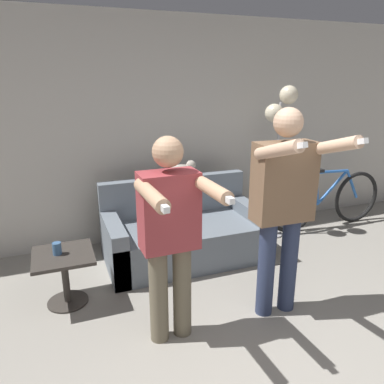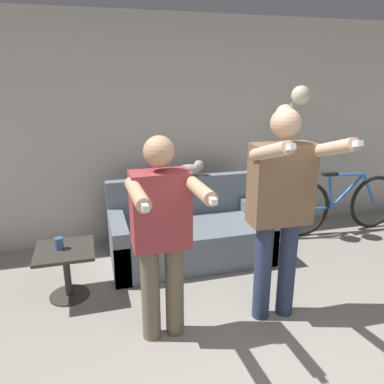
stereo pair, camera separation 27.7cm
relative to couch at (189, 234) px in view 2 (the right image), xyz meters
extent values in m
cube|color=beige|center=(-0.06, 0.71, 1.03)|extent=(10.00, 0.05, 2.60)
cube|color=slate|center=(0.00, -0.04, -0.06)|extent=(1.69, 0.87, 0.41)
cube|color=slate|center=(0.00, 0.32, 0.36)|extent=(1.69, 0.14, 0.43)
cube|color=slate|center=(-0.76, -0.04, 0.01)|extent=(0.16, 0.87, 0.55)
cube|color=slate|center=(0.76, -0.04, 0.01)|extent=(0.16, 0.87, 0.55)
cylinder|color=#6B604C|center=(-0.63, -1.22, 0.11)|extent=(0.14, 0.14, 0.75)
cylinder|color=#6B604C|center=(-0.44, -1.21, 0.11)|extent=(0.14, 0.14, 0.75)
cube|color=#9E383D|center=(-0.54, -1.21, 0.76)|extent=(0.41, 0.23, 0.56)
sphere|color=tan|center=(-0.54, -1.21, 1.18)|extent=(0.21, 0.21, 0.21)
cylinder|color=tan|center=(-0.73, -1.47, 0.97)|extent=(0.10, 0.50, 0.10)
cube|color=white|center=(-0.72, -1.72, 0.98)|extent=(0.04, 0.12, 0.04)
cylinder|color=tan|center=(-0.34, -1.46, 0.97)|extent=(0.10, 0.50, 0.10)
cube|color=white|center=(-0.33, -1.71, 0.98)|extent=(0.04, 0.12, 0.04)
cylinder|color=#2D3856|center=(0.29, -1.21, 0.15)|extent=(0.14, 0.14, 0.83)
cylinder|color=#2D3856|center=(0.50, -1.22, 0.15)|extent=(0.14, 0.14, 0.83)
cube|color=brown|center=(0.40, -1.21, 0.87)|extent=(0.48, 0.23, 0.62)
sphere|color=#D8AD8C|center=(0.40, -1.21, 1.33)|extent=(0.22, 0.22, 0.22)
cylinder|color=#D8AD8C|center=(0.16, -1.45, 1.18)|extent=(0.10, 0.51, 0.23)
cube|color=white|center=(0.16, -1.69, 1.25)|extent=(0.04, 0.13, 0.07)
cylinder|color=#D8AD8C|center=(0.61, -1.46, 1.18)|extent=(0.10, 0.51, 0.23)
cube|color=white|center=(0.61, -1.70, 1.25)|extent=(0.04, 0.13, 0.07)
ellipsoid|color=#B7AD9E|center=(0.09, 0.32, 0.64)|extent=(0.29, 0.13, 0.13)
sphere|color=#B7AD9E|center=(0.21, 0.32, 0.69)|extent=(0.11, 0.11, 0.11)
ellipsoid|color=#B7AD9E|center=(-0.07, 0.34, 0.60)|extent=(0.16, 0.04, 0.04)
cone|color=#B7AD9E|center=(0.19, 0.30, 0.73)|extent=(0.03, 0.03, 0.03)
cone|color=#B7AD9E|center=(0.19, 0.34, 0.73)|extent=(0.03, 0.03, 0.03)
cylinder|color=#B2B2B7|center=(1.25, 0.17, -0.26)|extent=(0.25, 0.25, 0.02)
cylinder|color=#B2B2B7|center=(1.25, 0.17, 0.55)|extent=(0.03, 0.03, 1.64)
sphere|color=#F4E5C1|center=(1.35, 0.17, 1.45)|extent=(0.21, 0.21, 0.21)
sphere|color=#F4E5C1|center=(1.17, 0.17, 1.25)|extent=(0.21, 0.21, 0.21)
cylinder|color=#38332D|center=(-1.26, -0.47, -0.26)|extent=(0.35, 0.35, 0.02)
cylinder|color=#38332D|center=(-1.26, -0.47, -0.05)|extent=(0.06, 0.06, 0.44)
cube|color=#38332D|center=(-1.26, -0.47, 0.19)|extent=(0.50, 0.50, 0.03)
cylinder|color=#3D6693|center=(-1.30, -0.46, 0.26)|extent=(0.07, 0.07, 0.11)
torus|color=black|center=(2.55, 0.16, 0.09)|extent=(0.71, 0.05, 0.71)
torus|color=black|center=(1.52, 0.16, 0.09)|extent=(0.71, 0.05, 0.71)
cylinder|color=blue|center=(2.12, 0.16, 0.27)|extent=(0.45, 0.04, 0.43)
cylinder|color=blue|center=(1.87, 0.16, 0.28)|extent=(0.11, 0.04, 0.43)
cylinder|color=blue|center=(2.08, 0.16, 0.49)|extent=(0.50, 0.04, 0.05)
cylinder|color=blue|center=(1.71, 0.16, 0.08)|extent=(0.39, 0.04, 0.05)
cylinder|color=blue|center=(2.44, 0.16, 0.28)|extent=(0.24, 0.04, 0.41)
cube|color=black|center=(1.84, 0.16, 0.52)|extent=(0.20, 0.07, 0.04)
camera|label=1|loc=(-1.26, -3.56, 1.65)|focal=35.00mm
camera|label=2|loc=(-0.99, -3.65, 1.65)|focal=35.00mm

